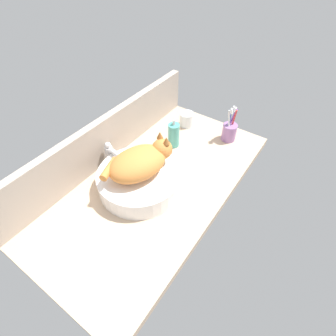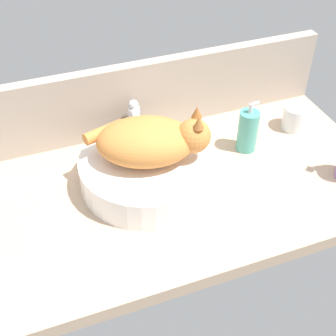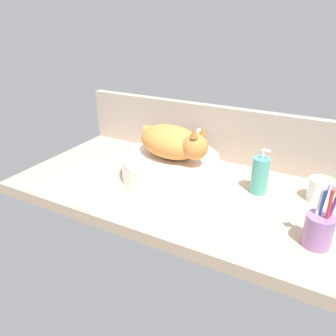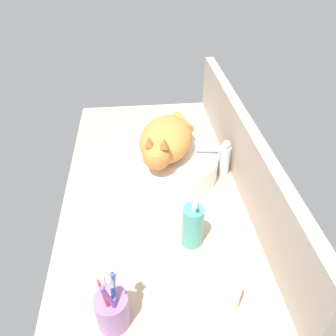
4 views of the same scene
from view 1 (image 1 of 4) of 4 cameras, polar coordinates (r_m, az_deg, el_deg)
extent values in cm
cube|color=tan|center=(118.68, -2.65, -3.62)|extent=(116.32, 60.47, 4.00)
cube|color=#AD9E8E|center=(124.73, -13.42, 6.10)|extent=(116.32, 3.60, 22.12)
cylinder|color=white|center=(112.69, -6.21, -2.58)|extent=(35.53, 35.53, 8.47)
ellipsoid|color=orange|center=(105.76, -6.61, 0.99)|extent=(28.93, 23.69, 11.00)
sphere|color=orange|center=(109.45, -1.46, 4.19)|extent=(8.80, 8.80, 8.80)
cone|color=#A4632D|center=(107.88, -1.78, 7.18)|extent=(2.80, 2.80, 3.20)
cone|color=#A4632D|center=(105.10, -0.35, 6.03)|extent=(2.80, 2.80, 3.20)
cylinder|color=orange|center=(104.77, -12.63, -0.15)|extent=(11.45, 6.28, 3.20)
cylinder|color=silver|center=(123.72, -12.51, 2.52)|extent=(3.60, 3.60, 11.00)
cylinder|color=silver|center=(117.28, -11.38, 3.18)|extent=(3.59, 10.21, 2.20)
sphere|color=silver|center=(119.42, -13.00, 4.89)|extent=(2.80, 2.80, 2.80)
cylinder|color=teal|center=(131.56, 1.24, 7.15)|extent=(5.77, 5.77, 12.62)
cylinder|color=silver|center=(126.98, 1.29, 9.90)|extent=(1.20, 1.20, 2.80)
cylinder|color=silver|center=(127.02, 1.61, 10.68)|extent=(2.20, 1.00, 1.00)
cylinder|color=#996BA8|center=(140.15, 13.17, 7.60)|extent=(7.33, 7.33, 8.95)
cylinder|color=#D13838|center=(138.48, 13.83, 9.25)|extent=(1.36, 2.43, 17.03)
cube|color=white|center=(133.88, 14.46, 12.19)|extent=(1.27, 1.01, 2.49)
cylinder|color=white|center=(136.73, 13.12, 8.88)|extent=(1.69, 3.83, 16.92)
cube|color=white|center=(132.07, 13.73, 11.85)|extent=(1.32, 1.20, 2.56)
cylinder|color=blue|center=(137.25, 13.07, 9.04)|extent=(1.95, 1.90, 17.05)
cube|color=white|center=(132.61, 13.67, 12.01)|extent=(1.35, 0.94, 2.51)
cylinder|color=purple|center=(139.14, 13.41, 9.52)|extent=(2.68, 4.07, 16.87)
cube|color=white|center=(134.56, 14.02, 12.46)|extent=(1.46, 1.24, 2.62)
cylinder|color=white|center=(147.65, 4.05, 10.57)|extent=(7.73, 7.73, 7.60)
cylinder|color=silver|center=(148.61, 4.02, 10.03)|extent=(6.80, 6.80, 4.22)
camera|label=2|loc=(0.45, 87.30, 1.53)|focal=50.00mm
camera|label=3|loc=(1.19, 55.39, 10.61)|focal=35.00mm
camera|label=4|loc=(1.53, 22.50, 36.86)|focal=35.00mm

